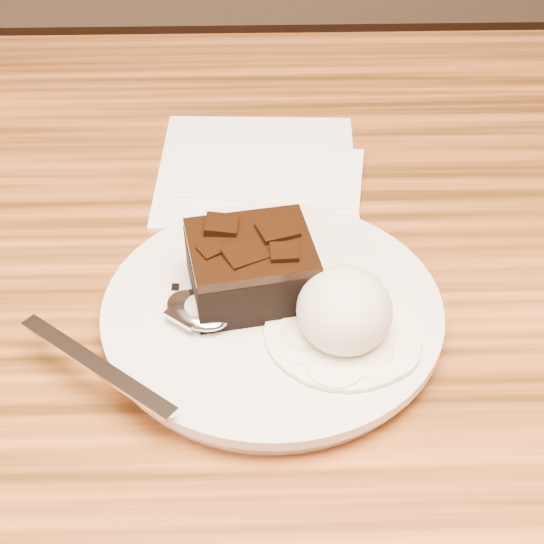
{
  "coord_description": "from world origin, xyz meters",
  "views": [
    {
      "loc": [
        0.08,
        -0.47,
        1.17
      ],
      "look_at": [
        0.1,
        -0.03,
        0.79
      ],
      "focal_mm": 57.29,
      "sensor_mm": 36.0,
      "label": 1
    }
  ],
  "objects_px": {
    "napkin": "(257,168)",
    "plate": "(272,316)",
    "ice_cream_scoop": "(344,310)",
    "brownie": "(251,271)",
    "spoon": "(198,312)"
  },
  "relations": [
    {
      "from": "plate",
      "to": "brownie",
      "type": "xyz_separation_m",
      "value": [
        -0.01,
        0.01,
        0.03
      ]
    },
    {
      "from": "ice_cream_scoop",
      "to": "napkin",
      "type": "distance_m",
      "value": 0.22
    },
    {
      "from": "ice_cream_scoop",
      "to": "plate",
      "type": "bearing_deg",
      "value": 147.76
    },
    {
      "from": "brownie",
      "to": "ice_cream_scoop",
      "type": "distance_m",
      "value": 0.07
    },
    {
      "from": "brownie",
      "to": "ice_cream_scoop",
      "type": "xyz_separation_m",
      "value": [
        0.06,
        -0.04,
        0.0
      ]
    },
    {
      "from": "napkin",
      "to": "plate",
      "type": "bearing_deg",
      "value": -87.43
    },
    {
      "from": "spoon",
      "to": "napkin",
      "type": "xyz_separation_m",
      "value": [
        0.04,
        0.2,
        -0.02
      ]
    },
    {
      "from": "brownie",
      "to": "spoon",
      "type": "relative_size",
      "value": 0.43
    },
    {
      "from": "plate",
      "to": "napkin",
      "type": "relative_size",
      "value": 1.39
    },
    {
      "from": "plate",
      "to": "ice_cream_scoop",
      "type": "bearing_deg",
      "value": -32.24
    },
    {
      "from": "brownie",
      "to": "spoon",
      "type": "xyz_separation_m",
      "value": [
        -0.04,
        -0.02,
        -0.01
      ]
    },
    {
      "from": "brownie",
      "to": "napkin",
      "type": "relative_size",
      "value": 0.49
    },
    {
      "from": "plate",
      "to": "spoon",
      "type": "xyz_separation_m",
      "value": [
        -0.05,
        -0.01,
        0.01
      ]
    },
    {
      "from": "plate",
      "to": "napkin",
      "type": "height_order",
      "value": "plate"
    },
    {
      "from": "ice_cream_scoop",
      "to": "spoon",
      "type": "relative_size",
      "value": 0.34
    }
  ]
}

